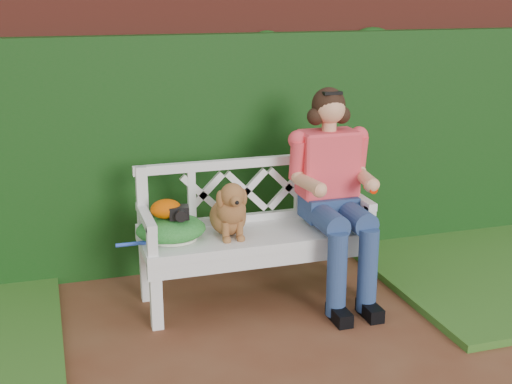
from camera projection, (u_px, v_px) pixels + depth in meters
name	position (u px, v px, depth m)	size (l,w,h in m)	color
ground	(280.00, 376.00, 3.68)	(60.00, 60.00, 0.00)	#5B2C19
brick_wall	(197.00, 114.00, 5.10)	(10.00, 0.30, 2.20)	maroon
ivy_hedge	(205.00, 153.00, 4.97)	(10.00, 0.18, 1.70)	#173911
garden_bench	(256.00, 266.00, 4.52)	(1.58, 0.60, 0.48)	white
seated_woman	(330.00, 196.00, 4.52)	(0.58, 0.77, 1.36)	#F54160
dog	(229.00, 207.00, 4.33)	(0.25, 0.34, 0.38)	#B66E48
tennis_racket	(171.00, 240.00, 4.28)	(0.53, 0.22, 0.03)	silver
green_bag	(171.00, 229.00, 4.29)	(0.44, 0.34, 0.15)	#148815
camera_item	(179.00, 212.00, 4.23)	(0.12, 0.09, 0.08)	black
baseball_glove	(166.00, 209.00, 4.24)	(0.19, 0.14, 0.12)	#C04800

